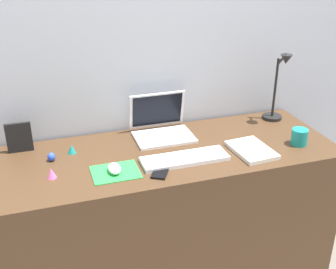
{
  "coord_description": "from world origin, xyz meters",
  "views": [
    {
      "loc": [
        -0.55,
        -1.75,
        1.7
      ],
      "look_at": [
        0.02,
        0.0,
        0.83
      ],
      "focal_mm": 45.32,
      "sensor_mm": 36.0,
      "label": 1
    }
  ],
  "objects": [
    {
      "name": "coffee_mug",
      "position": [
        0.67,
        -0.13,
        0.78
      ],
      "size": [
        0.08,
        0.08,
        0.08
      ],
      "primitive_type": "cylinder",
      "color": "teal",
      "rests_on": "desk"
    },
    {
      "name": "ground_plane",
      "position": [
        0.0,
        0.0,
        0.0
      ],
      "size": [
        6.0,
        6.0,
        0.0
      ],
      "primitive_type": "plane",
      "color": "slate"
    },
    {
      "name": "desk",
      "position": [
        0.0,
        0.0,
        0.37
      ],
      "size": [
        1.7,
        0.62,
        0.74
      ],
      "primitive_type": "cube",
      "color": "#4C331E",
      "rests_on": "ground_plane"
    },
    {
      "name": "mousepad",
      "position": [
        -0.27,
        -0.12,
        0.74
      ],
      "size": [
        0.21,
        0.17,
        0.0
      ],
      "primitive_type": "cube",
      "color": "green",
      "rests_on": "desk"
    },
    {
      "name": "laptop",
      "position": [
        0.04,
        0.2,
        0.79
      ],
      "size": [
        0.3,
        0.25,
        0.21
      ],
      "color": "white",
      "rests_on": "desk"
    },
    {
      "name": "toy_figurine_teal",
      "position": [
        -0.43,
        0.12,
        0.76
      ],
      "size": [
        0.04,
        0.04,
        0.04
      ],
      "primitive_type": "cone",
      "color": "teal",
      "rests_on": "desk"
    },
    {
      "name": "back_wall",
      "position": [
        0.0,
        0.35,
        0.85
      ],
      "size": [
        2.9,
        0.05,
        1.69
      ],
      "primitive_type": "cube",
      "color": "#B2B7C1",
      "rests_on": "ground_plane"
    },
    {
      "name": "keyboard",
      "position": [
        0.06,
        -0.12,
        0.75
      ],
      "size": [
        0.41,
        0.13,
        0.02
      ],
      "primitive_type": "cube",
      "color": "white",
      "rests_on": "desk"
    },
    {
      "name": "toy_figurine_blue",
      "position": [
        -0.53,
        0.07,
        0.76
      ],
      "size": [
        0.04,
        0.04,
        0.04
      ],
      "primitive_type": "ellipsoid",
      "color": "blue",
      "rests_on": "desk"
    },
    {
      "name": "desk_lamp",
      "position": [
        0.71,
        0.17,
        0.93
      ],
      "size": [
        0.11,
        0.16,
        0.4
      ],
      "color": "black",
      "rests_on": "desk"
    },
    {
      "name": "cell_phone",
      "position": [
        -0.08,
        -0.18,
        0.74
      ],
      "size": [
        0.12,
        0.14,
        0.01
      ],
      "primitive_type": "cube",
      "rotation": [
        0.0,
        0.0,
        -0.52
      ],
      "color": "black",
      "rests_on": "desk"
    },
    {
      "name": "mouse",
      "position": [
        -0.27,
        -0.12,
        0.76
      ],
      "size": [
        0.06,
        0.1,
        0.03
      ],
      "primitive_type": "ellipsoid",
      "color": "white",
      "rests_on": "mousepad"
    },
    {
      "name": "picture_frame",
      "position": [
        -0.67,
        0.22,
        0.81
      ],
      "size": [
        0.12,
        0.02,
        0.15
      ],
      "primitive_type": "cube",
      "color": "black",
      "rests_on": "desk"
    },
    {
      "name": "notebook_pad",
      "position": [
        0.4,
        -0.13,
        0.75
      ],
      "size": [
        0.19,
        0.25,
        0.02
      ],
      "primitive_type": "cube",
      "rotation": [
        0.0,
        0.0,
        0.08
      ],
      "color": "silver",
      "rests_on": "desk"
    },
    {
      "name": "toy_figurine_pink",
      "position": [
        -0.54,
        -0.08,
        0.76
      ],
      "size": [
        0.04,
        0.04,
        0.05
      ],
      "primitive_type": "cone",
      "color": "pink",
      "rests_on": "desk"
    }
  ]
}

